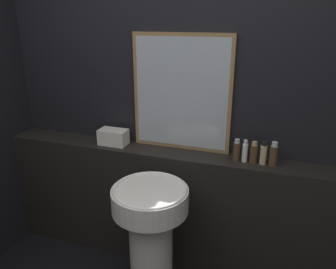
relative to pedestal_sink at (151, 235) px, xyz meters
The scene contains 10 objects.
wall_back 0.94m from the pedestal_sink, 93.12° to the left, with size 8.00×0.06×2.50m.
vanity_counter 0.46m from the pedestal_sink, 94.13° to the left, with size 2.56×0.23×0.91m.
pedestal_sink is the anchor object (origin of this frame).
mirror 0.96m from the pedestal_sink, 87.29° to the left, with size 0.70×0.03×0.81m.
towel_stack 0.79m from the pedestal_sink, 136.22° to the left, with size 0.21×0.12×0.12m.
shampoo_bottle 0.78m from the pedestal_sink, 45.78° to the left, with size 0.04×0.04×0.15m.
conditioner_bottle 0.81m from the pedestal_sink, 42.39° to the left, with size 0.04×0.04×0.15m.
lotion_bottle 0.84m from the pedestal_sink, 39.30° to the left, with size 0.05×0.05×0.15m.
body_wash_bottle 0.89m from the pedestal_sink, 36.43° to the left, with size 0.04×0.04×0.16m.
hand_soap_bottle 0.93m from the pedestal_sink, 33.80° to the left, with size 0.05×0.05×0.16m.
Camera 1 is at (0.69, -0.47, 1.82)m, focal length 35.00 mm.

